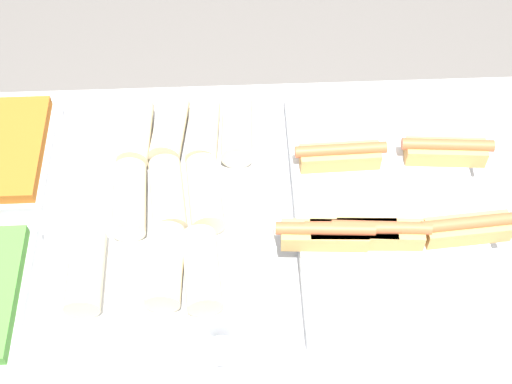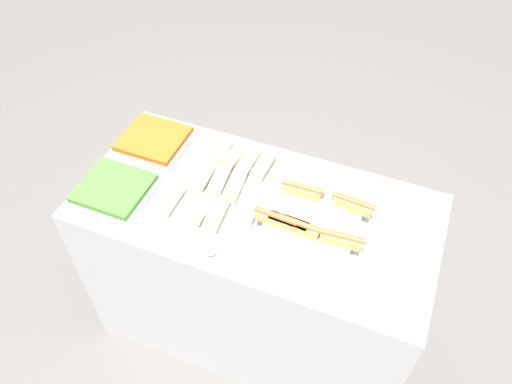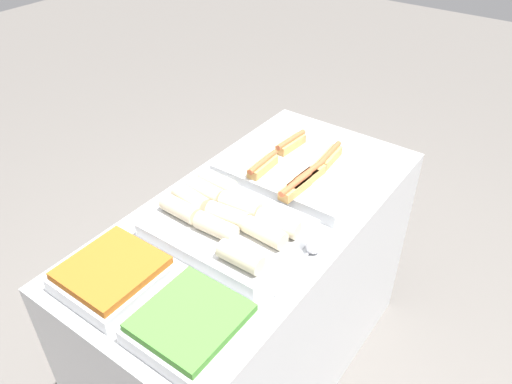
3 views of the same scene
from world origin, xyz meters
The scene contains 7 objects.
ground_plane centered at (0.00, 0.00, 0.00)m, with size 12.00×12.00×0.00m, color slate.
counter centered at (0.00, 0.00, 0.46)m, with size 1.42×0.69×0.92m.
tray_hotdogs centered at (0.23, -0.01, 0.96)m, with size 0.42×0.54×0.10m.
tray_wraps centered at (-0.15, 0.01, 0.97)m, with size 0.37×0.48×0.11m.
tray_side_front centered at (-0.53, -0.17, 0.96)m, with size 0.28×0.27×0.07m.
tray_side_back centered at (-0.53, 0.14, 0.96)m, with size 0.28×0.27×0.07m.
serving_spoon_near centered at (-0.08, -0.27, 0.94)m, with size 0.25×0.05×0.05m.
Camera 3 is at (-1.12, -0.81, 2.01)m, focal length 35.00 mm.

